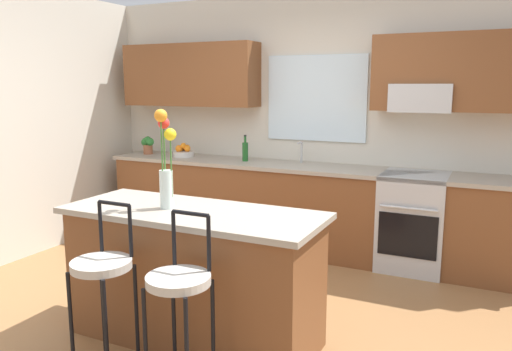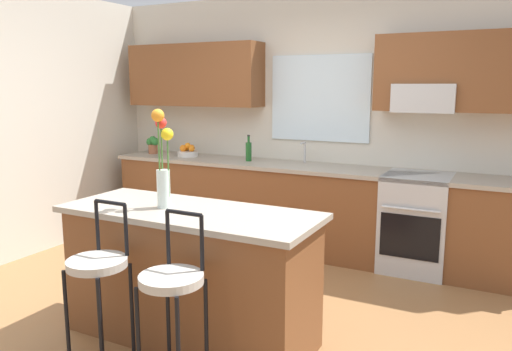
% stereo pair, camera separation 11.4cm
% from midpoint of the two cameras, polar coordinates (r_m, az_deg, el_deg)
% --- Properties ---
extents(ground_plane, '(14.00, 14.00, 0.00)m').
position_cam_midpoint_polar(ground_plane, '(4.00, -4.22, -15.57)').
color(ground_plane, olive).
extents(wall_left, '(0.12, 4.60, 2.70)m').
position_cam_midpoint_polar(wall_left, '(5.56, -26.35, 5.17)').
color(wall_left, beige).
rests_on(wall_left, ground).
extents(back_wall_assembly, '(5.60, 0.50, 2.70)m').
position_cam_midpoint_polar(back_wall_assembly, '(5.41, 6.42, 7.69)').
color(back_wall_assembly, beige).
rests_on(back_wall_assembly, ground).
extents(counter_run, '(4.56, 0.64, 0.92)m').
position_cam_midpoint_polar(counter_run, '(5.30, 4.93, -3.72)').
color(counter_run, brown).
rests_on(counter_run, ground).
extents(sink_faucet, '(0.02, 0.13, 0.23)m').
position_cam_midpoint_polar(sink_faucet, '(5.36, 4.53, 2.92)').
color(sink_faucet, '#B7BABC').
rests_on(sink_faucet, counter_run).
extents(oven_range, '(0.60, 0.64, 0.92)m').
position_cam_midpoint_polar(oven_range, '(5.01, 16.75, -5.02)').
color(oven_range, '#B7BABC').
rests_on(oven_range, ground).
extents(kitchen_island, '(1.78, 0.71, 0.92)m').
position_cam_midpoint_polar(kitchen_island, '(3.52, -8.03, -11.13)').
color(kitchen_island, brown).
rests_on(kitchen_island, ground).
extents(bar_stool_near, '(0.36, 0.36, 1.04)m').
position_cam_midpoint_polar(bar_stool_near, '(3.21, -17.99, -10.40)').
color(bar_stool_near, black).
rests_on(bar_stool_near, ground).
extents(bar_stool_middle, '(0.36, 0.36, 1.04)m').
position_cam_midpoint_polar(bar_stool_middle, '(2.88, -9.84, -12.48)').
color(bar_stool_middle, black).
rests_on(bar_stool_middle, ground).
extents(flower_vase, '(0.15, 0.14, 0.67)m').
position_cam_midpoint_polar(flower_vase, '(3.39, -11.16, 1.59)').
color(flower_vase, silver).
rests_on(flower_vase, kitchen_island).
extents(fruit_bowl_oranges, '(0.24, 0.24, 0.16)m').
position_cam_midpoint_polar(fruit_bowl_oranges, '(5.90, -8.77, 2.68)').
color(fruit_bowl_oranges, silver).
rests_on(fruit_bowl_oranges, counter_run).
extents(bottle_olive_oil, '(0.06, 0.06, 0.29)m').
position_cam_midpoint_polar(bottle_olive_oil, '(5.47, -1.83, 2.81)').
color(bottle_olive_oil, '#1E5923').
rests_on(bottle_olive_oil, counter_run).
extents(potted_plant_small, '(0.18, 0.12, 0.21)m').
position_cam_midpoint_polar(potted_plant_small, '(6.19, -12.71, 3.49)').
color(potted_plant_small, '#9E5B3D').
rests_on(potted_plant_small, counter_run).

